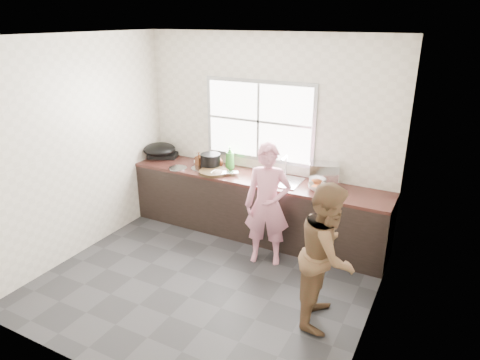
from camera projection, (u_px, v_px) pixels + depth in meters
The scene contains 30 objects.
floor at pixel (206, 281), 4.96m from camera, with size 3.60×3.20×0.01m, color #2B2B2E.
ceiling at pixel (198, 35), 3.99m from camera, with size 3.60×3.20×0.01m, color silver.
wall_back at pixel (266, 136), 5.81m from camera, with size 3.60×0.01×2.70m, color beige.
wall_left at pixel (79, 148), 5.26m from camera, with size 0.01×3.20×2.70m, color beige.
wall_right at pixel (380, 204), 3.70m from camera, with size 0.01×3.20×2.70m, color beige.
wall_front at pixel (86, 237), 3.15m from camera, with size 3.60×0.01×2.70m, color beige.
cabinet at pixel (255, 207), 5.88m from camera, with size 3.60×0.62×0.82m, color black.
countertop at pixel (256, 178), 5.73m from camera, with size 3.60×0.64×0.04m, color #381C17.
sink at pixel (280, 181), 5.57m from camera, with size 0.55×0.45×0.02m, color silver.
faucet at pixel (286, 166), 5.68m from camera, with size 0.02×0.02×0.30m, color silver.
window_frame at pixel (259, 121), 5.76m from camera, with size 1.60×0.05×1.10m, color #9EA0A5.
window_glazing at pixel (258, 121), 5.74m from camera, with size 1.50×0.01×1.00m, color white.
woman at pixel (267, 209), 5.13m from camera, with size 0.52×0.34×1.42m, color pink.
person_side at pixel (327, 254), 4.11m from camera, with size 0.71×0.55×1.46m, color brown.
cutting_board at pixel (214, 172), 5.84m from camera, with size 0.41×0.41×0.04m, color black.
cleaver at pixel (230, 172), 5.76m from camera, with size 0.23×0.11×0.01m, color #B9BBC1.
bowl_mince at pixel (219, 174), 5.77m from camera, with size 0.19×0.19×0.05m, color white.
bowl_crabs at pixel (317, 188), 5.28m from camera, with size 0.19×0.19×0.06m, color silver.
bowl_held at pixel (268, 183), 5.42m from camera, with size 0.19×0.19×0.06m, color white.
black_pot at pixel (211, 161), 6.03m from camera, with size 0.28×0.28×0.20m, color black.
plate_food at pixel (202, 161), 6.31m from camera, with size 0.23×0.23×0.02m, color white.
bottle_green at pixel (230, 158), 5.96m from camera, with size 0.13×0.13×0.34m, color #2C7727.
bottle_brown_tall at pixel (199, 159), 6.13m from camera, with size 0.08×0.08×0.18m, color #4E2813.
bottle_brown_short at pixel (218, 161), 6.05m from camera, with size 0.14×0.14×0.18m, color #4D1F13.
glass_jar at pixel (205, 160), 6.22m from camera, with size 0.07×0.07×0.10m, color white.
burner at pixel (164, 154), 6.58m from camera, with size 0.42×0.42×0.06m, color black.
wok at pixel (159, 149), 6.39m from camera, with size 0.48×0.48×0.18m, color black.
dish_rack at pixel (324, 174), 5.44m from camera, with size 0.36×0.25×0.27m, color silver.
pot_lid_left at pixel (178, 168), 6.04m from camera, with size 0.26×0.26×0.01m, color silver.
pot_lid_right at pixel (201, 168), 6.03m from camera, with size 0.27×0.27×0.01m, color #A7A7AD.
Camera 1 is at (2.30, -3.55, 2.87)m, focal length 32.00 mm.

